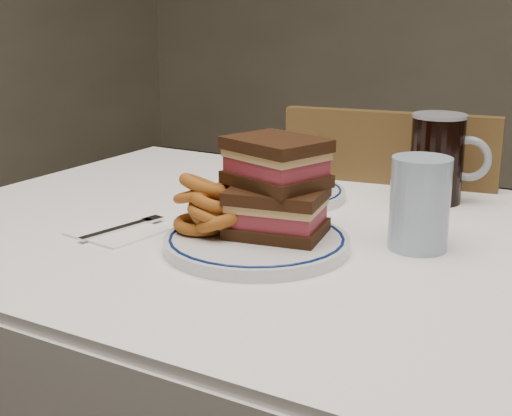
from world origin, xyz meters
The scene contains 11 objects.
dining_table centered at (0.00, 0.00, 0.64)m, with size 1.27×0.87×0.75m.
chair_far centered at (-0.02, 0.48, 0.48)m, with size 0.47×0.47×0.89m.
main_plate centered at (-0.03, -0.10, 0.76)m, with size 0.26×0.26×0.02m.
reuben_sandwich centered at (-0.02, -0.06, 0.84)m, with size 0.16×0.15×0.14m.
onion_rings_main centered at (-0.10, -0.11, 0.81)m, with size 0.13×0.10×0.10m.
ketchup_ramekin centered at (-0.05, -0.02, 0.79)m, with size 0.05×0.05×0.03m.
beer_mug centered at (0.12, 0.28, 0.83)m, with size 0.14×0.09×0.15m.
water_glass centered at (0.17, 0.02, 0.82)m, with size 0.08×0.08×0.13m, color #97ABC3.
far_plate centered at (-0.14, 0.16, 0.76)m, with size 0.24×0.24×0.02m.
onion_rings_far centered at (-0.14, 0.16, 0.79)m, with size 0.10×0.11×0.06m.
napkin_fork centered at (-0.25, -0.14, 0.75)m, with size 0.13×0.15×0.01m.
Camera 1 is at (0.45, -0.92, 1.09)m, focal length 50.00 mm.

